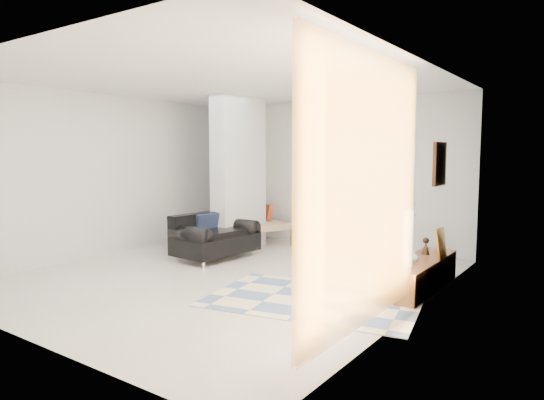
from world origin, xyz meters
The scene contains 17 objects.
floor centered at (0.00, 0.00, 0.00)m, with size 6.00×6.00×0.00m, color beige.
ceiling centered at (0.00, 0.00, 2.80)m, with size 6.00×6.00×0.00m, color white.
wall_back centered at (0.00, 3.00, 1.40)m, with size 6.00×6.00×0.00m, color silver.
wall_front centered at (0.00, -3.00, 1.40)m, with size 6.00×6.00×0.00m, color silver.
wall_left centered at (-2.75, 0.00, 1.40)m, with size 6.00×6.00×0.00m, color silver.
wall_right centered at (2.75, 0.00, 1.40)m, with size 6.00×6.00×0.00m, color silver.
partition_column centered at (-1.10, 1.60, 1.40)m, with size 0.35×1.20×2.80m, color silver.
hallway_door centered at (-2.10, 2.96, 1.02)m, with size 0.85×0.06×2.04m, color silver.
curtain centered at (2.67, -1.15, 1.45)m, with size 2.55×2.55×0.00m, color #F2A33F.
wall_art centered at (2.72, 0.90, 1.65)m, with size 0.04×0.45×0.55m, color #391C0F.
media_console centered at (2.52, 0.90, 0.20)m, with size 0.45×1.77×0.80m.
loveseat centered at (-1.00, 0.77, 0.36)m, with size 0.94×1.49×0.76m.
daybed centered at (-1.41, 2.49, 0.42)m, with size 1.87×1.36×0.77m.
area_rug centered at (1.60, -0.31, 0.01)m, with size 2.50×1.67×0.01m, color beige.
cylinder_lamp centered at (2.50, 0.43, 0.74)m, with size 0.13×0.13×0.69m, color beige.
bronze_figurine centered at (2.47, 1.25, 0.51)m, with size 0.11×0.11×0.23m, color #302115, non-canonical shape.
vase centered at (2.47, 0.69, 0.49)m, with size 0.16×0.16×0.17m, color white.
Camera 1 is at (4.51, -5.32, 1.79)m, focal length 32.00 mm.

